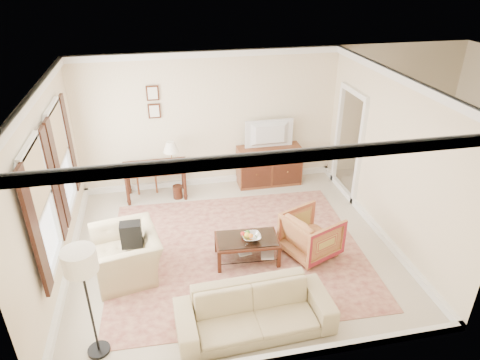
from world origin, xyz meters
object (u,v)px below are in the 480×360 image
object	(u,v)px
striped_armchair	(312,233)
tv	(271,126)
writing_desk	(155,171)
sideboard	(269,165)
coffee_table	(247,243)
club_armchair	(126,248)
sofa	(255,306)

from	to	relation	value
striped_armchair	tv	bearing A→B (deg)	-21.70
writing_desk	sideboard	world-z (taller)	sideboard
sideboard	coffee_table	distance (m)	2.81
sideboard	coffee_table	bearing A→B (deg)	-112.30
writing_desk	tv	world-z (taller)	tv
coffee_table	club_armchair	bearing A→B (deg)	178.51
writing_desk	sideboard	distance (m)	2.48
sideboard	striped_armchair	world-z (taller)	sideboard
writing_desk	coffee_table	xyz separation A→B (m)	(1.40, -2.47, -0.27)
writing_desk	striped_armchair	xyz separation A→B (m)	(2.50, -2.50, -0.19)
writing_desk	coffee_table	distance (m)	2.85
sofa	writing_desk	bearing A→B (deg)	104.18
sideboard	club_armchair	world-z (taller)	club_armchair
coffee_table	sofa	world-z (taller)	sofa
coffee_table	sideboard	bearing A→B (deg)	67.70
tv	coffee_table	xyz separation A→B (m)	(-1.07, -2.58, -1.02)
striped_armchair	club_armchair	bearing A→B (deg)	65.89
sideboard	writing_desk	bearing A→B (deg)	-176.94
sideboard	sofa	world-z (taller)	sideboard
writing_desk	tv	size ratio (longest dim) A/B	1.32
club_armchair	coffee_table	bearing A→B (deg)	77.47
sideboard	tv	world-z (taller)	tv
striped_armchair	sofa	xyz separation A→B (m)	(-1.32, -1.45, -0.01)
tv	club_armchair	bearing A→B (deg)	40.19
sideboard	club_armchair	distance (m)	3.93
coffee_table	writing_desk	bearing A→B (deg)	119.63
sideboard	club_armchair	bearing A→B (deg)	-139.59
tv	writing_desk	bearing A→B (deg)	2.59
sideboard	coffee_table	xyz separation A→B (m)	(-1.07, -2.60, -0.10)
writing_desk	striped_armchair	distance (m)	3.54
writing_desk	sofa	xyz separation A→B (m)	(1.18, -3.95, -0.20)
striped_armchair	club_armchair	distance (m)	3.03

